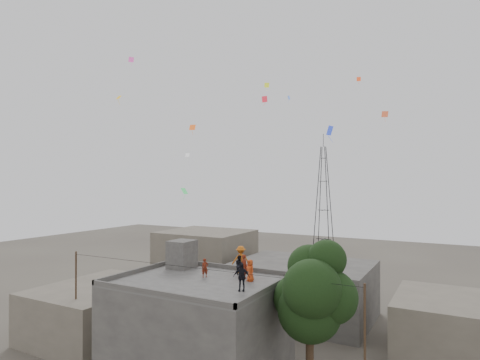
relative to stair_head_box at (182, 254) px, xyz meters
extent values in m
cube|color=#454340|center=(3.20, -2.60, -4.10)|extent=(10.00, 8.00, 6.00)
cube|color=#4F4D4A|center=(3.20, -2.60, -1.05)|extent=(10.00, 8.00, 0.10)
cube|color=#454340|center=(3.20, 1.32, -0.85)|extent=(10.00, 0.15, 0.30)
cube|color=#454340|center=(3.20, -6.53, -0.85)|extent=(10.00, 0.15, 0.30)
cube|color=#454340|center=(8.12, -2.60, -0.85)|extent=(0.15, 8.00, 0.30)
cube|color=#454340|center=(-1.72, -2.60, -0.85)|extent=(0.15, 8.00, 0.30)
cube|color=#454340|center=(0.00, 0.00, 0.00)|extent=(1.60, 1.80, 2.00)
cube|color=#635B4E|center=(-7.80, -0.60, -5.10)|extent=(8.00, 10.00, 4.00)
cube|color=#454340|center=(5.20, 11.40, -4.60)|extent=(12.00, 9.00, 5.00)
cube|color=#635B4E|center=(-6.80, 13.40, -3.60)|extent=(9.00, 8.00, 7.00)
cube|color=#635B4E|center=(17.20, 7.40, -4.90)|extent=(7.00, 8.00, 4.40)
cylinder|color=black|center=(10.55, -2.00, -3.50)|extent=(0.64, 0.91, 2.14)
sphere|color=black|center=(10.40, -2.10, -1.90)|extent=(3.60, 3.60, 3.60)
sphere|color=black|center=(11.50, -1.80, -1.10)|extent=(3.00, 3.00, 3.00)
sphere|color=black|center=(9.50, -1.60, -1.50)|extent=(2.80, 2.80, 2.80)
sphere|color=black|center=(10.80, -2.90, -0.50)|extent=(3.20, 3.20, 3.20)
sphere|color=black|center=(10.10, -1.20, 0.30)|extent=(2.60, 2.60, 2.60)
sphere|color=black|center=(11.20, -1.50, 0.90)|extent=(2.20, 2.20, 2.20)
cylinder|color=black|center=(-6.30, -4.10, -3.40)|extent=(0.12, 0.12, 7.40)
cylinder|color=black|center=(13.70, -3.60, -3.40)|extent=(0.12, 0.12, 7.40)
cylinder|color=black|center=(3.70, -3.85, 0.10)|extent=(20.00, 0.52, 0.02)
cylinder|color=black|center=(-1.65, 36.55, 1.90)|extent=(1.27, 1.27, 18.01)
cylinder|color=black|center=(0.05, 36.55, 1.90)|extent=(1.27, 1.27, 18.01)
cylinder|color=black|center=(0.05, 38.25, 1.90)|extent=(1.27, 1.27, 18.01)
cylinder|color=black|center=(-1.65, 38.25, 1.90)|extent=(1.27, 1.27, 18.01)
cube|color=black|center=(-0.80, 37.40, -3.50)|extent=(2.36, 0.08, 0.08)
cube|color=black|center=(-0.80, 37.40, -3.50)|extent=(0.08, 2.36, 0.08)
cube|color=black|center=(-0.80, 37.40, 1.00)|extent=(1.81, 0.08, 0.08)
cube|color=black|center=(-0.80, 37.40, 1.00)|extent=(0.08, 1.81, 0.08)
cube|color=black|center=(-0.80, 37.40, 5.50)|extent=(1.26, 0.08, 0.08)
cube|color=black|center=(-0.80, 37.40, 5.50)|extent=(0.08, 1.26, 0.08)
cube|color=black|center=(-0.80, 37.40, 9.10)|extent=(0.82, 0.08, 0.08)
cube|color=black|center=(-0.80, 37.40, 9.10)|extent=(0.08, 0.82, 0.08)
cylinder|color=black|center=(-0.80, 37.40, 11.90)|extent=(0.08, 0.08, 2.00)
imported|color=maroon|center=(5.46, -0.59, -0.23)|extent=(0.67, 0.58, 1.54)
imported|color=#C94217|center=(6.19, -1.16, -0.32)|extent=(0.79, 0.69, 1.37)
imported|color=black|center=(4.74, 0.06, -0.34)|extent=(0.80, 0.75, 1.32)
imported|color=black|center=(6.78, -3.41, -0.19)|extent=(1.02, 0.69, 1.61)
imported|color=#C66116|center=(4.55, 0.60, -0.07)|extent=(1.36, 1.30, 1.85)
imported|color=maroon|center=(3.07, -1.59, -0.39)|extent=(0.51, 0.53, 1.22)
plane|color=#EF5B19|center=(-0.05, 1.35, 9.43)|extent=(0.50, 0.30, 0.43)
plane|color=red|center=(4.74, 4.07, 11.60)|extent=(0.46, 0.12, 0.45)
plane|color=#DBEE24|center=(3.41, 7.34, 13.54)|extent=(0.42, 0.35, 0.37)
plane|color=blue|center=(11.19, -0.78, 8.23)|extent=(0.29, 0.58, 0.52)
plane|color=silver|center=(-5.37, 8.01, 7.91)|extent=(0.45, 0.31, 0.36)
plane|color=#FC491C|center=(10.12, 11.89, 14.26)|extent=(0.35, 0.17, 0.35)
plane|color=#34C65A|center=(0.65, -0.59, 4.63)|extent=(0.31, 0.51, 0.41)
plane|color=#D75732|center=(13.24, 5.60, 9.98)|extent=(0.49, 0.36, 0.38)
plane|color=gold|center=(-3.02, -3.27, 11.15)|extent=(0.40, 0.29, 0.28)
plane|color=#4F7AEE|center=(2.52, 14.64, 13.94)|extent=(0.37, 0.36, 0.39)
plane|color=#F64DBA|center=(-5.84, 0.86, 15.33)|extent=(0.39, 0.46, 0.37)
camera|label=1|loc=(17.73, -23.61, 5.16)|focal=30.00mm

